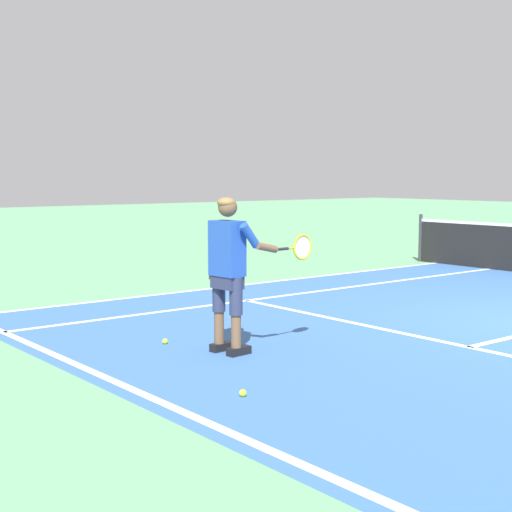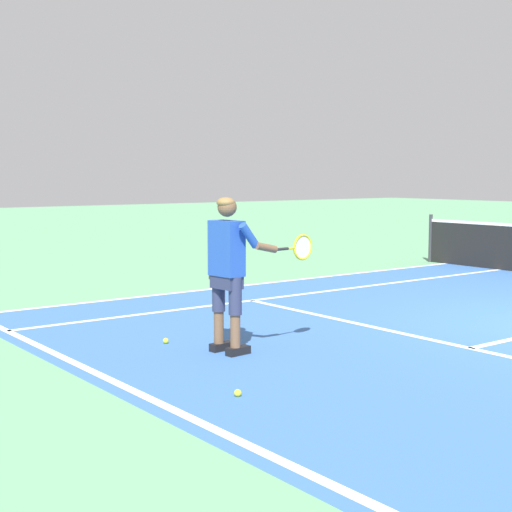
{
  "view_description": "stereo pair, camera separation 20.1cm",
  "coord_description": "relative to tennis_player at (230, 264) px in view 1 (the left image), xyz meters",
  "views": [
    {
      "loc": [
        5.09,
        -9.26,
        1.95
      ],
      "look_at": [
        -1.48,
        -4.03,
        1.05
      ],
      "focal_mm": 53.16,
      "sensor_mm": 36.0,
      "label": 1
    },
    {
      "loc": [
        5.21,
        -9.1,
        1.95
      ],
      "look_at": [
        -1.48,
        -4.03,
        1.05
      ],
      "focal_mm": 53.16,
      "sensor_mm": 36.0,
      "label": 2
    }
  ],
  "objects": [
    {
      "name": "tennis_player",
      "position": [
        0.0,
        0.0,
        0.0
      ],
      "size": [
        0.61,
        1.16,
        1.71
      ],
      "color": "black",
      "rests_on": "ground"
    },
    {
      "name": "tennis_ball_near_feet",
      "position": [
        -0.82,
        -0.32,
        -0.96
      ],
      "size": [
        0.07,
        0.07,
        0.07
      ],
      "primitive_type": "sphere",
      "color": "#CCE02D",
      "rests_on": "ground"
    },
    {
      "name": "line_doubles_left",
      "position": [
        -4.02,
        3.57,
        -0.99
      ],
      "size": [
        0.1,
        10.24,
        0.01
      ],
      "primitive_type": "cube",
      "color": "white",
      "rests_on": "ground"
    },
    {
      "name": "line_baseline",
      "position": [
        1.47,
        -1.55,
        -0.99
      ],
      "size": [
        10.98,
        0.1,
        0.01
      ],
      "primitive_type": "cube",
      "color": "white",
      "rests_on": "ground"
    },
    {
      "name": "tennis_ball_by_baseline",
      "position": [
        1.4,
        -0.89,
        -0.96
      ],
      "size": [
        0.07,
        0.07,
        0.07
      ],
      "primitive_type": "sphere",
      "color": "#CCE02D",
      "rests_on": "ground"
    },
    {
      "name": "line_singles_left",
      "position": [
        -2.64,
        3.57,
        -0.99
      ],
      "size": [
        0.1,
        10.24,
        0.01
      ],
      "primitive_type": "cube",
      "color": "white",
      "rests_on": "ground"
    },
    {
      "name": "line_service",
      "position": [
        1.47,
        2.29,
        -0.99
      ],
      "size": [
        8.23,
        0.1,
        0.01
      ],
      "primitive_type": "cube",
      "color": "white",
      "rests_on": "ground"
    }
  ]
}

